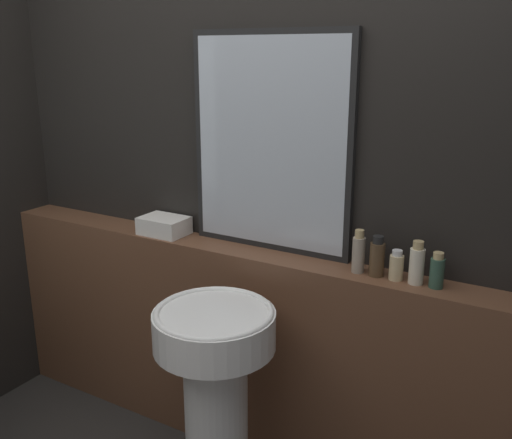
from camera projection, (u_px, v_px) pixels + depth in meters
name	position (u px, v px, depth m)	size (l,w,h in m)	color
wall_back	(262.00, 179.00, 2.44)	(8.00, 0.06, 2.50)	black
vanity_counter	(248.00, 352.00, 2.56)	(2.68, 0.19, 0.96)	brown
pedestal_sink	(216.00, 386.00, 2.16)	(0.45, 0.45, 0.88)	white
mirror	(270.00, 144.00, 2.32)	(0.73, 0.03, 0.90)	black
towel_stack	(164.00, 226.00, 2.63)	(0.21, 0.16, 0.08)	silver
shampoo_bottle	(359.00, 253.00, 2.16)	(0.05, 0.05, 0.17)	gray
conditioner_bottle	(377.00, 258.00, 2.13)	(0.06, 0.06, 0.16)	#4C3823
lotion_bottle	(396.00, 266.00, 2.10)	(0.05, 0.05, 0.11)	#C6B284
body_wash_bottle	(417.00, 264.00, 2.05)	(0.05, 0.05, 0.16)	beige
hand_soap_bottle	(437.00, 271.00, 2.02)	(0.05, 0.05, 0.13)	#2D4C3D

